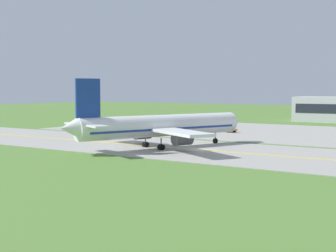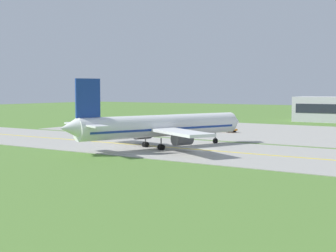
% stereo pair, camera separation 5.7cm
% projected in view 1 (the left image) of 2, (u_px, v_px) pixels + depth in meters
% --- Properties ---
extents(ground_plane, '(500.00, 500.00, 0.00)m').
position_uv_depth(ground_plane, '(201.00, 150.00, 86.79)').
color(ground_plane, '#517A33').
extents(taxiway_strip, '(240.00, 28.00, 0.10)m').
position_uv_depth(taxiway_strip, '(201.00, 150.00, 86.78)').
color(taxiway_strip, '#9E9B93').
rests_on(taxiway_strip, ground).
extents(apron_pad, '(140.00, 52.00, 0.10)m').
position_uv_depth(apron_pad, '(323.00, 135.00, 116.42)').
color(apron_pad, '#9E9B93').
rests_on(apron_pad, ground).
extents(taxiway_centreline, '(220.00, 0.60, 0.01)m').
position_uv_depth(taxiway_centreline, '(201.00, 150.00, 86.78)').
color(taxiway_centreline, yellow).
rests_on(taxiway_centreline, taxiway_strip).
extents(airplane_lead, '(31.36, 38.05, 12.70)m').
position_uv_depth(airplane_lead, '(160.00, 126.00, 89.44)').
color(airplane_lead, white).
rests_on(airplane_lead, ground).
extents(service_truck_baggage, '(6.52, 5.11, 2.59)m').
position_uv_depth(service_truck_baggage, '(225.00, 127.00, 124.42)').
color(service_truck_baggage, orange).
rests_on(service_truck_baggage, ground).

